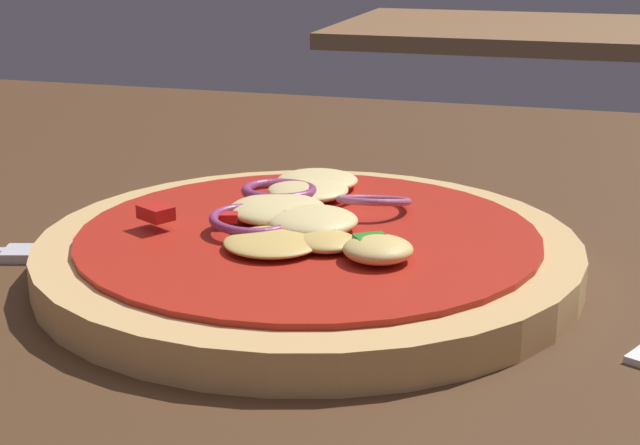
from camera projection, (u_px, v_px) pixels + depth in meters
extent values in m
cube|color=#4C301C|center=(370.00, 276.00, 0.51)|extent=(1.24, 0.89, 0.03)
cylinder|color=tan|center=(308.00, 255.00, 0.48)|extent=(0.27, 0.27, 0.02)
cylinder|color=red|center=(308.00, 235.00, 0.47)|extent=(0.23, 0.23, 0.00)
ellipsoid|color=#F4DB8E|center=(317.00, 180.00, 0.55)|extent=(0.05, 0.05, 0.01)
ellipsoid|color=#E5BC60|center=(273.00, 242.00, 0.45)|extent=(0.05, 0.05, 0.01)
ellipsoid|color=#EFCC72|center=(378.00, 249.00, 0.43)|extent=(0.03, 0.03, 0.01)
ellipsoid|color=#F4DB8E|center=(278.00, 209.00, 0.49)|extent=(0.05, 0.05, 0.01)
ellipsoid|color=#F4DB8E|center=(308.00, 190.00, 0.53)|extent=(0.04, 0.04, 0.01)
ellipsoid|color=#E5BC60|center=(327.00, 242.00, 0.45)|extent=(0.03, 0.03, 0.01)
ellipsoid|color=#F4DB8E|center=(313.00, 221.00, 0.47)|extent=(0.04, 0.04, 0.01)
torus|color=#93386B|center=(279.00, 191.00, 0.52)|extent=(0.04, 0.04, 0.01)
torus|color=#93386B|center=(252.00, 220.00, 0.47)|extent=(0.05, 0.05, 0.01)
torus|color=#B25984|center=(382.00, 201.00, 0.50)|extent=(0.05, 0.04, 0.01)
cube|color=red|center=(227.00, 217.00, 0.48)|extent=(0.01, 0.01, 0.00)
cube|color=#2D8C28|center=(371.00, 241.00, 0.44)|extent=(0.02, 0.02, 0.01)
cube|color=red|center=(285.00, 212.00, 0.48)|extent=(0.02, 0.01, 0.01)
cube|color=red|center=(156.00, 213.00, 0.47)|extent=(0.02, 0.02, 0.01)
cube|color=silver|center=(21.00, 254.00, 0.50)|extent=(0.02, 0.02, 0.00)
cube|color=silver|center=(64.00, 259.00, 0.49)|extent=(0.03, 0.01, 0.00)
cube|color=silver|center=(67.00, 255.00, 0.50)|extent=(0.03, 0.01, 0.00)
cube|color=silver|center=(70.00, 252.00, 0.50)|extent=(0.03, 0.01, 0.00)
cube|color=silver|center=(73.00, 248.00, 0.51)|extent=(0.03, 0.01, 0.00)
cube|color=brown|center=(582.00, 34.00, 1.59)|extent=(0.80, 0.46, 0.03)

